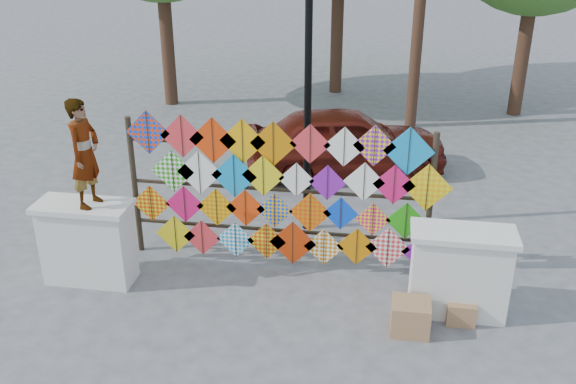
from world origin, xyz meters
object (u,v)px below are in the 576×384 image
object	(u,v)px
vendor_woman	(85,153)
sedan	(346,141)
lamppost	(308,78)
kite_rack	(281,193)

from	to	relation	value
vendor_woman	sedan	world-z (taller)	vendor_woman
sedan	lamppost	world-z (taller)	lamppost
vendor_woman	lamppost	size ratio (longest dim) A/B	0.35
kite_rack	vendor_woman	world-z (taller)	vendor_woman
vendor_woman	lamppost	bearing A→B (deg)	-44.64
vendor_woman	lamppost	distance (m)	3.65
vendor_woman	sedan	xyz separation A→B (m)	(3.33, 4.84, -1.36)
sedan	lamppost	bearing A→B (deg)	154.01
kite_rack	lamppost	bearing A→B (deg)	79.92
sedan	lamppost	xyz separation A→B (m)	(-0.48, -2.64, 1.98)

